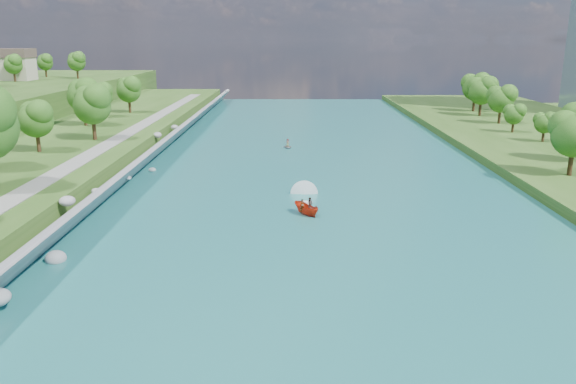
{
  "coord_description": "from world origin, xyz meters",
  "views": [
    {
      "loc": [
        -3.43,
        -52.38,
        19.55
      ],
      "look_at": [
        -3.76,
        10.45,
        2.5
      ],
      "focal_mm": 35.0,
      "sensor_mm": 36.0,
      "label": 1
    }
  ],
  "objects": [
    {
      "name": "trees_ridge",
      "position": [
        -72.62,
        92.45,
        13.61
      ],
      "size": [
        17.0,
        51.93,
        10.93
      ],
      "color": "#165216",
      "rests_on": "ridge_west"
    },
    {
      "name": "riverside_path",
      "position": [
        -32.5,
        20.0,
        3.55
      ],
      "size": [
        3.0,
        200.0,
        0.1
      ],
      "primitive_type": "cube",
      "color": "gray",
      "rests_on": "berm_west"
    },
    {
      "name": "motorboat",
      "position": [
        -1.68,
        11.23,
        0.72
      ],
      "size": [
        3.6,
        18.76,
        1.92
      ],
      "rotation": [
        0.0,
        0.0,
        3.8
      ],
      "color": "red",
      "rests_on": "river_water"
    },
    {
      "name": "river_water",
      "position": [
        0.0,
        20.0,
        0.05
      ],
      "size": [
        55.0,
        240.0,
        0.1
      ],
      "primitive_type": "cube",
      "color": "#185B5E",
      "rests_on": "ground"
    },
    {
      "name": "ground",
      "position": [
        0.0,
        0.0,
        0.0
      ],
      "size": [
        260.0,
        260.0,
        0.0
      ],
      "primitive_type": "plane",
      "color": "#2D5119",
      "rests_on": "ground"
    },
    {
      "name": "raft",
      "position": [
        -4.05,
        50.8,
        0.47
      ],
      "size": [
        2.16,
        2.78,
        1.68
      ],
      "rotation": [
        0.0,
        0.0,
        0.14
      ],
      "color": "gray",
      "rests_on": "river_water"
    },
    {
      "name": "riprap_bank",
      "position": [
        -25.85,
        18.97,
        1.81
      ],
      "size": [
        4.19,
        236.0,
        4.33
      ],
      "color": "slate",
      "rests_on": "ground"
    }
  ]
}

